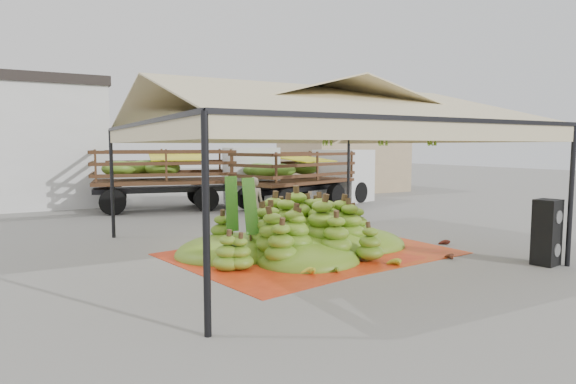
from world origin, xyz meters
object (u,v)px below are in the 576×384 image
banana_heap (301,224)px  truck_right (313,171)px  speaker_stack (547,232)px  vendor (254,204)px  truck_left (195,171)px

banana_heap → truck_right: size_ratio=0.82×
speaker_stack → vendor: 7.75m
banana_heap → vendor: 2.97m
speaker_stack → truck_right: size_ratio=0.19×
banana_heap → vendor: (0.07, 2.96, 0.17)m
vendor → truck_right: (5.00, 4.82, 0.65)m
truck_left → vendor: bearing=-81.1°
vendor → truck_right: truck_right is taller
speaker_stack → truck_left: truck_left is taller
speaker_stack → truck_right: truck_right is taller
banana_heap → truck_left: 9.17m
banana_heap → truck_left: size_ratio=0.80×
vendor → truck_left: truck_left is taller
speaker_stack → truck_right: (1.17, 11.56, 0.76)m
vendor → truck_left: 6.20m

